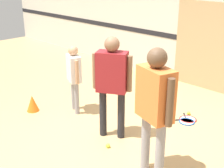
% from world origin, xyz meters
% --- Properties ---
extents(ground_plane, '(16.00, 16.00, 0.00)m').
position_xyz_m(ground_plane, '(0.00, 0.00, 0.00)').
color(ground_plane, tan).
extents(wall_back, '(16.00, 0.07, 3.20)m').
position_xyz_m(wall_back, '(0.00, 3.23, 1.60)').
color(wall_back, beige).
rests_on(wall_back, ground_plane).
extents(wall_panel, '(2.16, 0.05, 1.89)m').
position_xyz_m(wall_panel, '(0.08, 3.17, 0.95)').
color(wall_panel, tan).
rests_on(wall_panel, ground_plane).
extents(person_instructor, '(0.54, 0.44, 1.62)m').
position_xyz_m(person_instructor, '(-0.17, 0.21, 1.00)').
color(person_instructor, '#232328').
rests_on(person_instructor, ground_plane).
extents(person_student_left, '(0.44, 0.32, 1.26)m').
position_xyz_m(person_student_left, '(-1.30, 0.37, 0.78)').
color(person_student_left, gray).
rests_on(person_student_left, ground_plane).
extents(person_student_right, '(0.62, 0.39, 1.70)m').
position_xyz_m(person_student_right, '(0.90, -0.13, 1.05)').
color(person_student_right, gray).
rests_on(person_student_right, ground_plane).
extents(racket_spare_on_floor, '(0.46, 0.53, 0.03)m').
position_xyz_m(racket_spare_on_floor, '(0.38, 1.54, 0.01)').
color(racket_spare_on_floor, red).
rests_on(racket_spare_on_floor, ground_plane).
extents(racket_second_spare, '(0.43, 0.46, 0.03)m').
position_xyz_m(racket_second_spare, '(0.42, 1.48, 0.01)').
color(racket_second_spare, blue).
rests_on(racket_second_spare, ground_plane).
extents(tennis_ball_near_instructor, '(0.07, 0.07, 0.07)m').
position_xyz_m(tennis_ball_near_instructor, '(0.04, -0.09, 0.03)').
color(tennis_ball_near_instructor, '#CCE038').
rests_on(tennis_ball_near_instructor, ground_plane).
extents(tennis_ball_by_spare_racket, '(0.07, 0.07, 0.07)m').
position_xyz_m(tennis_ball_by_spare_racket, '(0.29, 1.74, 0.03)').
color(tennis_ball_by_spare_racket, '#CCE038').
rests_on(tennis_ball_by_spare_racket, ground_plane).
extents(training_cone, '(0.23, 0.23, 0.31)m').
position_xyz_m(training_cone, '(-1.88, -0.20, 0.15)').
color(training_cone, orange).
rests_on(training_cone, ground_plane).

